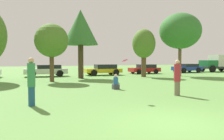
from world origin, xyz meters
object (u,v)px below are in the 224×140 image
parked_car_yellow (104,69)px  tree_4 (144,44)px  parked_car_white (47,70)px  delivery_truck_green (219,63)px  parked_car_blue (187,68)px  tree_3 (81,28)px  tree_5 (180,31)px  bystander_sitting (116,83)px  frisbee (125,60)px  parked_car_red (145,69)px  person_thrower (31,81)px  person_catcher (177,77)px  tree_2 (52,41)px

parked_car_yellow → tree_4: bearing=127.9°
parked_car_white → delivery_truck_green: delivery_truck_green is taller
tree_4 → parked_car_blue: size_ratio=1.26×
tree_3 → tree_5: size_ratio=0.96×
tree_4 → delivery_truck_green: 16.66m
parked_car_white → parked_car_yellow: (6.46, -0.24, -0.01)m
delivery_truck_green → tree_4: bearing=18.4°
tree_5 → delivery_truck_green: bearing=24.5°
bystander_sitting → delivery_truck_green: bearing=30.1°
frisbee → tree_4: 14.16m
frisbee → tree_5: size_ratio=0.04×
parked_car_red → delivery_truck_green: bearing=-178.7°
person_thrower → parked_car_red: 22.13m
tree_3 → parked_car_yellow: 6.58m
tree_3 → tree_4: 6.83m
person_catcher → delivery_truck_green: bearing=-141.6°
parked_car_blue → delivery_truck_green: bearing=-177.5°
tree_4 → parked_car_yellow: (-3.03, 4.09, -2.76)m
frisbee → parked_car_yellow: size_ratio=0.06×
tree_3 → parked_car_blue: tree_3 is taller
bystander_sitting → parked_car_yellow: parked_car_yellow is taller
person_catcher → person_thrower: bearing=-0.0°
parked_car_white → parked_car_yellow: size_ratio=1.05×
tree_3 → tree_4: (6.65, -0.55, -1.44)m
parked_car_white → delivery_truck_green: bearing=-177.5°
person_thrower → delivery_truck_green: (27.52, 16.55, 0.38)m
frisbee → tree_2: size_ratio=0.06×
tree_4 → parked_car_blue: bearing=26.0°
person_thrower → parked_car_white: 16.20m
parked_car_blue → parked_car_white: bearing=2.5°
person_catcher → tree_3: bearing=-81.3°
person_thrower → parked_car_white: size_ratio=0.42×
parked_car_yellow → parked_car_blue: parked_car_yellow is taller
tree_2 → delivery_truck_green: bearing=14.5°
parked_car_white → delivery_truck_green: 25.30m
frisbee → parked_car_red: (10.64, 16.63, -1.16)m
person_thrower → delivery_truck_green: delivery_truck_green is taller
tree_2 → parked_car_red: 14.52m
tree_3 → parked_car_white: 6.32m
person_thrower → tree_2: size_ratio=0.40×
delivery_truck_green → frisbee: bearing=36.6°
person_thrower → frisbee: 4.10m
tree_5 → parked_car_red: tree_5 is taller
tree_4 → parked_car_white: 10.79m
tree_4 → tree_5: 4.63m
frisbee → tree_4: size_ratio=0.05×
frisbee → delivery_truck_green: bearing=35.3°
person_catcher → bystander_sitting: 4.00m
person_catcher → frisbee: 3.12m
bystander_sitting → delivery_truck_green: size_ratio=0.15×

